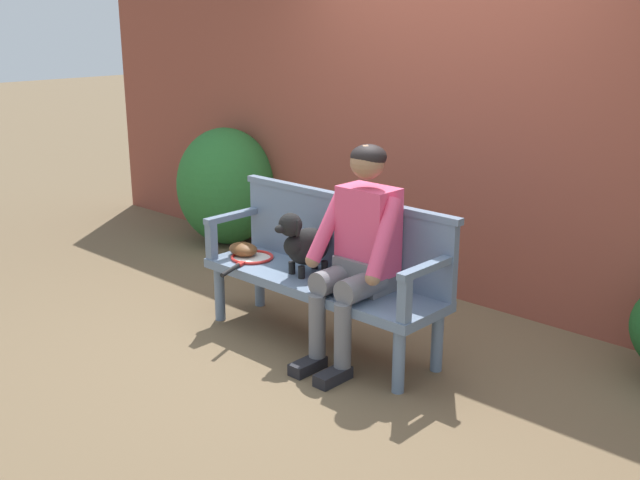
% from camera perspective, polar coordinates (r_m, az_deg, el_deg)
% --- Properties ---
extents(ground_plane, '(40.00, 40.00, 0.00)m').
position_cam_1_polar(ground_plane, '(4.90, -0.00, -7.70)').
color(ground_plane, brown).
extents(brick_garden_fence, '(8.00, 0.30, 2.41)m').
position_cam_1_polar(brick_garden_fence, '(5.64, 9.94, 8.08)').
color(brick_garden_fence, brown).
rests_on(brick_garden_fence, ground).
extents(hedge_bush_far_right, '(0.93, 0.85, 1.05)m').
position_cam_1_polar(hedge_bush_far_right, '(6.91, -7.04, 4.01)').
color(hedge_bush_far_right, '#286B2D').
rests_on(hedge_bush_far_right, ground).
extents(garden_bench, '(1.69, 0.49, 0.44)m').
position_cam_1_polar(garden_bench, '(4.76, -0.00, -3.56)').
color(garden_bench, slate).
rests_on(garden_bench, ground).
extents(bench_backrest, '(1.73, 0.06, 0.50)m').
position_cam_1_polar(bench_backrest, '(4.81, 1.74, 0.58)').
color(bench_backrest, slate).
rests_on(bench_backrest, garden_bench).
extents(bench_armrest_left_end, '(0.06, 0.49, 0.28)m').
position_cam_1_polar(bench_armrest_left_end, '(5.18, -7.17, 1.02)').
color(bench_armrest_left_end, slate).
rests_on(bench_armrest_left_end, garden_bench).
extents(bench_armrest_right_end, '(0.06, 0.49, 0.28)m').
position_cam_1_polar(bench_armrest_right_end, '(4.13, 7.36, -3.09)').
color(bench_armrest_right_end, slate).
rests_on(bench_armrest_right_end, garden_bench).
extents(person_seated, '(0.56, 0.64, 1.31)m').
position_cam_1_polar(person_seated, '(4.44, 2.96, -0.54)').
color(person_seated, black).
rests_on(person_seated, ground).
extents(dog_on_bench, '(0.25, 0.42, 0.41)m').
position_cam_1_polar(dog_on_bench, '(4.75, -1.24, -0.22)').
color(dog_on_bench, black).
rests_on(dog_on_bench, garden_bench).
extents(tennis_racket, '(0.38, 0.58, 0.03)m').
position_cam_1_polar(tennis_racket, '(5.11, -5.25, -1.37)').
color(tennis_racket, red).
rests_on(tennis_racket, garden_bench).
extents(baseball_glove, '(0.23, 0.18, 0.09)m').
position_cam_1_polar(baseball_glove, '(5.19, -5.77, -0.70)').
color(baseball_glove, brown).
rests_on(baseball_glove, garden_bench).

